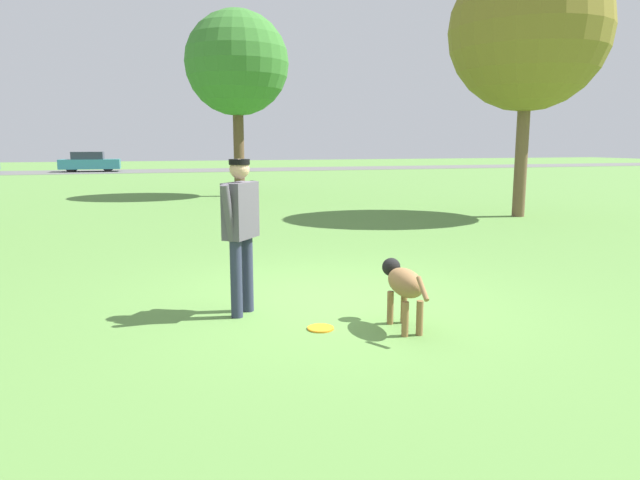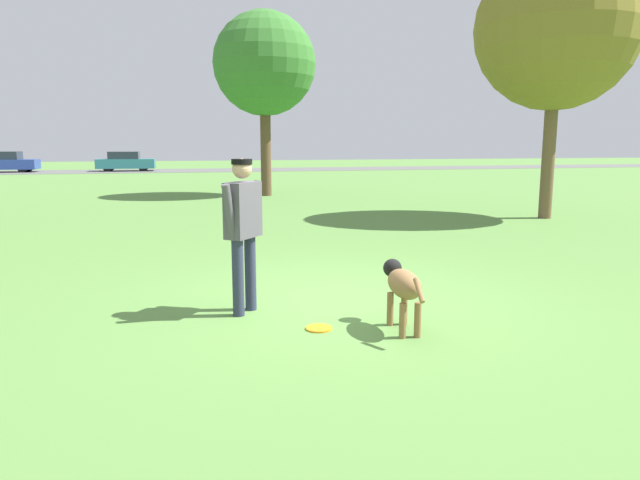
% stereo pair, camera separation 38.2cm
% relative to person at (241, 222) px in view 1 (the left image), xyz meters
% --- Properties ---
extents(ground_plane, '(120.00, 120.00, 0.00)m').
position_rel_person_xyz_m(ground_plane, '(1.10, 0.19, -1.05)').
color(ground_plane, '#56843D').
extents(far_road_strip, '(120.00, 6.00, 0.01)m').
position_rel_person_xyz_m(far_road_strip, '(1.10, 36.04, -1.05)').
color(far_road_strip, '#5B5B59').
rests_on(far_road_strip, ground_plane).
extents(person, '(0.54, 0.63, 1.75)m').
position_rel_person_xyz_m(person, '(0.00, 0.00, 0.00)').
color(person, '#2D334C').
rests_on(person, ground_plane).
extents(dog, '(0.33, 1.06, 0.68)m').
position_rel_person_xyz_m(dog, '(1.51, -1.00, -0.58)').
color(dog, olive).
rests_on(dog, ground_plane).
extents(frisbee, '(0.28, 0.28, 0.02)m').
position_rel_person_xyz_m(frisbee, '(0.68, -0.78, -1.04)').
color(frisbee, orange).
rests_on(frisbee, ground_plane).
extents(tree_near_right, '(4.01, 4.01, 6.74)m').
position_rel_person_xyz_m(tree_near_right, '(8.58, 6.52, 3.66)').
color(tree_near_right, brown).
rests_on(tree_near_right, ground_plane).
extents(tree_mid_center, '(3.69, 3.69, 6.60)m').
position_rel_person_xyz_m(tree_mid_center, '(2.56, 14.75, 3.67)').
color(tree_mid_center, brown).
rests_on(tree_mid_center, ground_plane).
extents(parked_car_teal, '(3.96, 1.95, 1.37)m').
position_rel_person_xyz_m(parked_car_teal, '(-4.05, 36.19, -0.39)').
color(parked_car_teal, teal).
rests_on(parked_car_teal, ground_plane).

